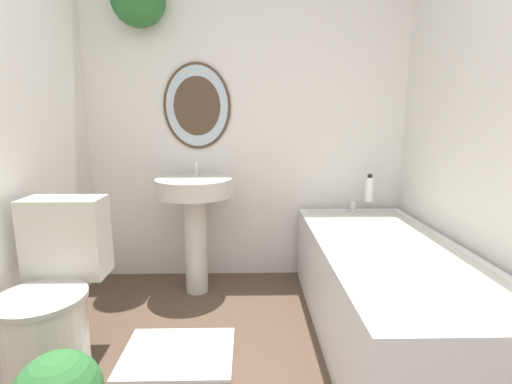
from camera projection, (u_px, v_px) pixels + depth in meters
wall_back at (235, 104)px, 2.67m from camera, size 2.42×0.35×2.40m
toilet at (53, 303)px, 1.70m from camera, size 0.38×0.56×0.81m
pedestal_sink at (195, 208)px, 2.49m from camera, size 0.51×0.51×0.90m
bathtub at (388, 290)px, 2.00m from camera, size 0.74×1.66×0.61m
shampoo_bottle at (369, 189)px, 2.64m from camera, size 0.06×0.06×0.20m
bath_mat at (178, 353)px, 1.89m from camera, size 0.56×0.43×0.02m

